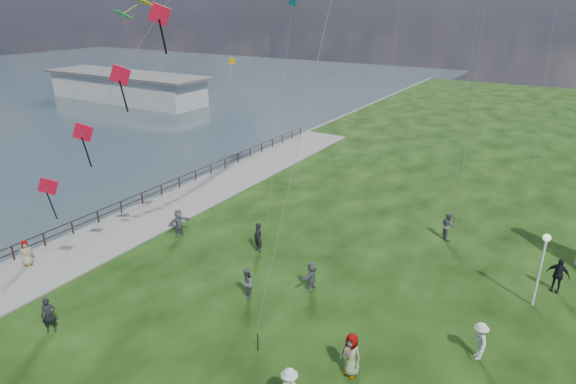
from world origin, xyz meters
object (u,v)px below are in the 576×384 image
Objects in this scene: person_8 at (479,341)px; pier_pavilion at (126,87)px; person_0 at (49,315)px; person_4 at (351,355)px; person_6 at (258,237)px; person_11 at (311,276)px; person_9 at (558,275)px; lamppost at (543,255)px; person_1 at (246,283)px; person_5 at (179,223)px; person_7 at (448,226)px; person_10 at (26,254)px.

pier_pavilion is at bearing -146.49° from person_8.
person_0 is 13.82m from person_4.
person_4 is 1.02× the size of person_6.
person_0 is 12.70m from person_11.
person_9 reaches higher than person_4.
person_9 is at bearing 120.96° from person_11.
lamppost reaches higher than person_11.
lamppost is 2.11× the size of person_6.
lamppost is 2.42× the size of person_1.
person_5 reaches higher than person_8.
person_5 reaches higher than person_0.
person_5 is 17.40m from person_7.
person_11 is at bearing -156.15° from lamppost.
person_8 is at bearing -29.56° from pier_pavilion.
person_6 is at bearing -179.76° from person_1.
pier_pavilion reaches higher than lamppost.
pier_pavilion is 68.25m from person_4.
person_11 is at bearing 112.32° from person_7.
person_1 is (6.11, 6.99, -0.07)m from person_0.
lamppost reaches higher than person_10.
person_10 is at bearing 109.03° from person_0.
person_11 is (52.14, -33.53, -1.03)m from pier_pavilion.
person_8 is at bearing 158.13° from person_7.
person_7 is 1.17× the size of person_10.
person_0 is 19.19m from person_8.
pier_pavilion is 15.86× the size of person_6.
person_4 is at bearing 44.16° from person_1.
lamppost is 2.07× the size of person_4.
person_11 is (15.14, 6.38, 0.03)m from person_10.
lamppost is at bearing 114.12° from person_11.
pier_pavilion reaches higher than person_4.
person_10 is at bearing 86.92° from person_7.
person_11 is (-11.11, -6.60, -0.16)m from person_9.
pier_pavilion reaches higher than person_1.
person_5 is (-20.75, -3.34, -1.97)m from lamppost.
person_8 is (11.15, 1.41, 0.05)m from person_1.
lamppost is 23.51m from person_0.
pier_pavilion is 68.76m from person_9.
pier_pavilion is 16.60× the size of person_5.
person_0 reaches higher than person_8.
person_5 is 1.16× the size of person_10.
person_0 is (43.55, -42.89, -0.95)m from pier_pavilion.
person_0 is 1.08× the size of person_1.
person_10 is (-26.25, -12.98, -0.19)m from person_9.
pier_pavilion is at bearing 165.69° from person_6.
person_10 is at bearing -47.17° from pier_pavilion.
person_6 is at bearing -64.89° from person_5.
lamppost is 6.07m from person_8.
person_9 is (6.47, -3.21, 0.06)m from person_7.
pier_pavilion is 69.91m from person_8.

